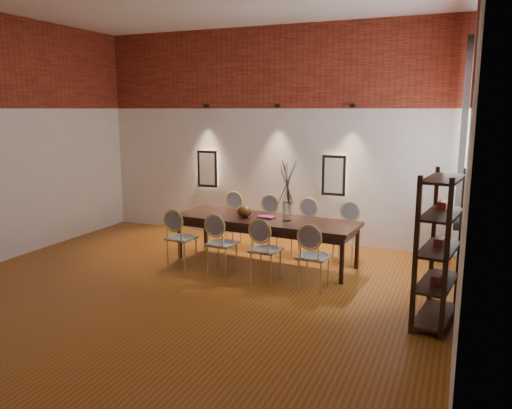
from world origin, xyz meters
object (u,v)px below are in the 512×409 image
at_px(chair_far_a, 229,219).
at_px(bowl, 244,211).
at_px(chair_near_b, 222,243).
at_px(chair_near_a, 182,238).
at_px(chair_far_d, 346,233).
at_px(chair_far_c, 304,228).
at_px(book, 267,217).
at_px(chair_near_d, 314,256).
at_px(chair_far_b, 265,223).
at_px(vase, 287,211).
at_px(shelving_rack, 439,249).
at_px(chair_near_c, 266,250).
at_px(dining_table, 265,241).

height_order(chair_far_a, bowl, chair_far_a).
bearing_deg(chair_near_b, chair_near_a, -180.00).
bearing_deg(chair_far_d, chair_far_c, 0.00).
bearing_deg(book, chair_near_d, -39.59).
bearing_deg(book, chair_far_c, 58.90).
bearing_deg(chair_far_d, chair_far_b, 0.00).
bearing_deg(vase, chair_far_b, 130.32).
distance_m(chair_far_d, shelving_rack, 2.59).
height_order(chair_near_a, bowl, chair_near_a).
xyz_separation_m(bowl, book, (0.37, 0.06, -0.07)).
relative_size(chair_far_b, bowl, 3.92).
relative_size(chair_far_a, vase, 3.13).
bearing_deg(bowl, book, 8.66).
bearing_deg(chair_far_a, bowl, 133.21).
bearing_deg(chair_near_b, chair_near_d, 0.00).
xyz_separation_m(chair_far_a, vase, (1.44, -0.87, 0.43)).
distance_m(vase, bowl, 0.74).
bearing_deg(chair_far_b, chair_near_d, 134.51).
distance_m(bowl, shelving_rack, 3.35).
relative_size(chair_near_a, chair_near_b, 1.00).
xyz_separation_m(chair_near_b, bowl, (0.07, 0.71, 0.37)).
height_order(chair_near_a, book, chair_near_a).
bearing_deg(chair_near_a, chair_near_c, 0.00).
xyz_separation_m(chair_far_a, chair_far_d, (2.24, -0.16, 0.00)).
bearing_deg(bowl, shelving_rack, -23.56).
xyz_separation_m(chair_near_d, chair_far_d, (0.11, 1.52, 0.00)).
relative_size(dining_table, chair_far_a, 3.18).
bearing_deg(chair_near_d, shelving_rack, -13.43).
relative_size(dining_table, book, 11.51).
bearing_deg(chair_far_b, chair_far_c, 180.00).
bearing_deg(dining_table, chair_near_a, -145.86).
distance_m(chair_near_a, chair_far_b, 1.70).
bearing_deg(vase, chair_near_d, -49.67).
bearing_deg(chair_far_c, chair_far_d, -180.00).
xyz_separation_m(dining_table, shelving_rack, (2.71, -1.36, 0.53)).
xyz_separation_m(chair_near_c, chair_far_c, (0.11, 1.52, 0.00)).
distance_m(chair_far_b, chair_far_c, 0.75).
distance_m(chair_far_b, bowl, 0.89).
bearing_deg(chair_near_d, chair_far_a, 145.86).
bearing_deg(chair_near_a, chair_far_a, 90.00).
relative_size(chair_near_c, vase, 3.13).
bearing_deg(bowl, vase, -0.29).
distance_m(chair_near_a, chair_far_a, 1.52).
bearing_deg(chair_near_c, chair_near_d, 0.00).
distance_m(chair_near_a, chair_far_d, 2.71).
xyz_separation_m(chair_far_a, chair_far_c, (1.49, -0.11, 0.00)).
height_order(dining_table, shelving_rack, shelving_rack).
xyz_separation_m(chair_far_b, bowl, (-0.05, -0.81, 0.37)).
xyz_separation_m(chair_near_b, shelving_rack, (3.14, -0.63, 0.43)).
bearing_deg(chair_far_c, chair_far_b, -0.00).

